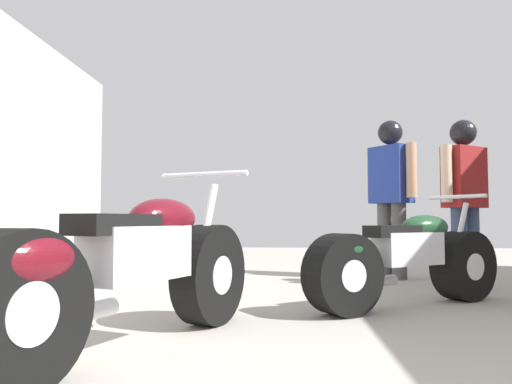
% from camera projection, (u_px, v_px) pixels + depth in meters
% --- Properties ---
extents(ground_plane, '(17.31, 17.31, 0.00)m').
position_uv_depth(ground_plane, '(334.00, 321.00, 3.25)').
color(ground_plane, '#A8A399').
extents(motorcycle_maroon_cruiser, '(1.00, 1.97, 0.96)m').
position_uv_depth(motorcycle_maroon_cruiser, '(131.00, 271.00, 2.48)').
color(motorcycle_maroon_cruiser, black).
rests_on(motorcycle_maroon_cruiser, ground_plane).
extents(motorcycle_black_naked, '(1.66, 1.21, 0.87)m').
position_uv_depth(motorcycle_black_naked, '(405.00, 261.00, 3.76)').
color(motorcycle_black_naked, black).
rests_on(motorcycle_black_naked, ground_plane).
extents(mechanic_in_blue, '(0.50, 0.64, 1.80)m').
position_uv_depth(mechanic_in_blue, '(391.00, 183.00, 5.67)').
color(mechanic_in_blue, '#4C4C4C').
rests_on(mechanic_in_blue, ground_plane).
extents(mechanic_with_helmet, '(0.58, 0.46, 1.65)m').
position_uv_depth(mechanic_with_helmet, '(464.00, 187.00, 4.89)').
color(mechanic_with_helmet, '#384766').
rests_on(mechanic_with_helmet, ground_plane).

